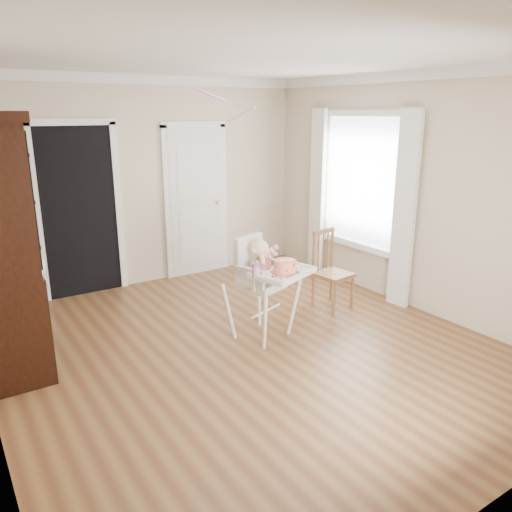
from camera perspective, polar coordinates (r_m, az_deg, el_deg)
floor at (r=5.02m, az=-0.81°, el=-10.57°), size 5.00×5.00×0.00m
ceiling at (r=4.50m, az=-0.95°, el=21.78°), size 5.00×5.00×0.00m
wall_back at (r=6.79m, az=-12.37°, el=8.14°), size 4.50×0.00×4.50m
wall_right at (r=6.06m, az=17.52°, el=6.82°), size 0.00×5.00×5.00m
crown_molding at (r=4.50m, az=-0.95°, el=21.02°), size 4.50×5.00×0.12m
doorway at (r=6.55m, az=-19.56°, el=5.15°), size 1.06×0.05×2.22m
closet_door at (r=7.10m, az=-6.84°, el=6.08°), size 0.96×0.09×2.13m
window_right at (r=6.55m, az=11.66°, el=7.34°), size 0.13×1.84×2.30m
high_chair at (r=5.04m, az=0.74°, el=-2.26°), size 0.82×0.92×1.08m
baby at (r=5.01m, az=0.51°, el=-0.67°), size 0.34×0.25×0.44m
cake at (r=4.85m, az=3.36°, el=-1.20°), size 0.29×0.29×0.13m
sippy_cup at (r=4.70m, az=-0.02°, el=-1.59°), size 0.07×0.07×0.18m
dining_chair at (r=5.96m, az=8.61°, el=-1.82°), size 0.43×0.43×0.93m
streamer at (r=5.50m, az=-5.19°, el=17.84°), size 0.12×0.49×0.15m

